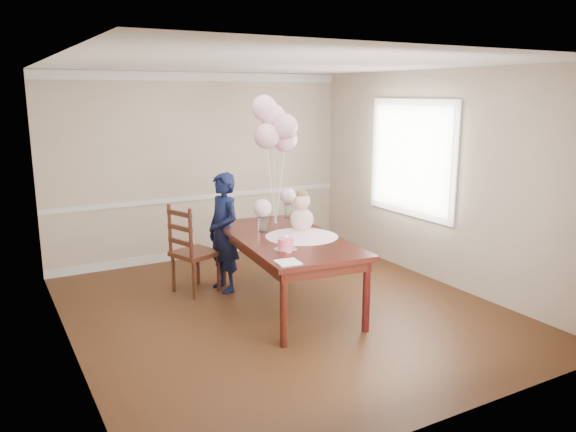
{
  "coord_description": "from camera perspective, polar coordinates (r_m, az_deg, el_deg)",
  "views": [
    {
      "loc": [
        -2.89,
        -5.23,
        2.4
      ],
      "look_at": [
        0.13,
        0.14,
        1.05
      ],
      "focal_mm": 35.0,
      "sensor_mm": 36.0,
      "label": 1
    }
  ],
  "objects": [
    {
      "name": "wall_right",
      "position": [
        7.41,
        15.05,
        3.78
      ],
      "size": [
        0.02,
        5.0,
        2.7
      ],
      "primitive_type": "cube",
      "color": "tan",
      "rests_on": "floor"
    },
    {
      "name": "balloon_ribbon_c",
      "position": [
        6.87,
        -1.38,
        3.92
      ],
      "size": [
        0.03,
        0.1,
        1.13
      ],
      "primitive_type": "cylinder",
      "rotation": [
        -0.09,
        0.02,
        -0.11
      ],
      "color": "white",
      "rests_on": "balloon_weight"
    },
    {
      "name": "woman",
      "position": [
        6.9,
        -6.56,
        -1.68
      ],
      "size": [
        0.42,
        0.58,
        1.47
      ],
      "primitive_type": "imported",
      "rotation": [
        0.0,
        0.0,
        -1.44
      ],
      "color": "black",
      "rests_on": "floor"
    },
    {
      "name": "baby_skirt",
      "position": [
        6.35,
        1.4,
        -1.6
      ],
      "size": [
        0.91,
        0.91,
        0.11
      ],
      "primitive_type": "cone",
      "rotation": [
        0.0,
        0.0,
        -0.11
      ],
      "color": "#FFBBD0",
      "rests_on": "dining_table_top"
    },
    {
      "name": "balloon_weight",
      "position": [
        6.92,
        -1.27,
        -0.79
      ],
      "size": [
        0.05,
        0.05,
        0.02
      ],
      "primitive_type": "cylinder",
      "rotation": [
        0.0,
        0.0,
        -0.11
      ],
      "color": "#B6B7BB",
      "rests_on": "dining_table_top"
    },
    {
      "name": "chair_slat_mid",
      "position": [
        6.74,
        -10.93,
        -1.21
      ],
      "size": [
        0.18,
        0.42,
        0.05
      ],
      "primitive_type": "cube",
      "rotation": [
        0.0,
        0.0,
        0.34
      ],
      "color": "#381D0F",
      "rests_on": "dining_chair_seat"
    },
    {
      "name": "chair_back_post_l",
      "position": [
        6.61,
        -9.86,
        -1.84
      ],
      "size": [
        0.06,
        0.06,
        0.61
      ],
      "primitive_type": "cylinder",
      "rotation": [
        0.0,
        0.0,
        0.34
      ],
      "color": "#36160E",
      "rests_on": "dining_chair_seat"
    },
    {
      "name": "baby_head",
      "position": [
        6.27,
        1.41,
        1.49
      ],
      "size": [
        0.19,
        0.19,
        0.19
      ],
      "primitive_type": "sphere",
      "color": "beige",
      "rests_on": "baby_torso"
    },
    {
      "name": "cake_flower_a",
      "position": [
        5.79,
        -0.23,
        -2.15
      ],
      "size": [
        0.03,
        0.03,
        0.03
      ],
      "primitive_type": "sphere",
      "color": "white",
      "rests_on": "birthday_cake"
    },
    {
      "name": "table_leg_bl",
      "position": [
        7.22,
        -6.63,
        -3.97
      ],
      "size": [
        0.08,
        0.08,
        0.76
      ],
      "primitive_type": "cylinder",
      "rotation": [
        0.0,
        0.0,
        -0.11
      ],
      "color": "black",
      "rests_on": "floor"
    },
    {
      "name": "window_blinds",
      "position": [
        7.72,
        12.33,
        5.75
      ],
      "size": [
        0.01,
        1.5,
        1.4
      ],
      "primitive_type": "cube",
      "color": "white",
      "rests_on": "wall_right"
    },
    {
      "name": "balloon_ribbon_d",
      "position": [
        6.85,
        -1.84,
        4.35
      ],
      "size": [
        0.08,
        0.12,
        1.23
      ],
      "primitive_type": "cylinder",
      "rotation": [
        -0.09,
        -0.07,
        -0.11
      ],
      "color": "white",
      "rests_on": "balloon_weight"
    },
    {
      "name": "roses_near",
      "position": [
        6.52,
        -2.6,
        0.82
      ],
      "size": [
        0.21,
        0.21,
        0.21
      ],
      "primitive_type": "sphere",
      "color": "silver",
      "rests_on": "rose_vase_near"
    },
    {
      "name": "chair_slat_low",
      "position": [
        6.79,
        -10.87,
        -2.63
      ],
      "size": [
        0.18,
        0.42,
        0.05
      ],
      "primitive_type": "cube",
      "rotation": [
        0.0,
        0.0,
        0.34
      ],
      "color": "#3E1810",
      "rests_on": "dining_chair_seat"
    },
    {
      "name": "balloon_b",
      "position": [
        6.74,
        -0.27,
        9.06
      ],
      "size": [
        0.3,
        0.3,
        0.3
      ],
      "primitive_type": "sphere",
      "color": "#DA9AAE",
      "rests_on": "balloon_ribbon_b"
    },
    {
      "name": "wall_left",
      "position": [
        5.38,
        -21.9,
        0.18
      ],
      "size": [
        0.02,
        5.0,
        2.7
      ],
      "primitive_type": "cube",
      "color": "tan",
      "rests_on": "floor"
    },
    {
      "name": "rose_vase_far",
      "position": [
        7.31,
        -0.01,
        0.54
      ],
      "size": [
        0.12,
        0.12,
        0.17
      ],
      "primitive_type": "cylinder",
      "rotation": [
        0.0,
        0.0,
        -0.11
      ],
      "color": "silver",
      "rests_on": "dining_table_top"
    },
    {
      "name": "dining_chair_seat",
      "position": [
        6.97,
        -9.4,
        -3.76
      ],
      "size": [
        0.61,
        0.61,
        0.05
      ],
      "primitive_type": "cube",
      "rotation": [
        0.0,
        0.0,
        0.34
      ],
      "color": "#3D1B10",
      "rests_on": "chair_leg_fl"
    },
    {
      "name": "dining_table_top",
      "position": [
        6.35,
        -0.15,
        -2.34
      ],
      "size": [
        1.31,
        2.28,
        0.05
      ],
      "primitive_type": "cube",
      "rotation": [
        0.0,
        0.0,
        -0.11
      ],
      "color": "black",
      "rests_on": "table_leg_fl"
    },
    {
      "name": "birthday_cake",
      "position": [
        5.81,
        -0.23,
        -2.83
      ],
      "size": [
        0.18,
        0.18,
        0.11
      ],
      "primitive_type": "cylinder",
      "rotation": [
        0.0,
        0.0,
        -0.11
      ],
      "color": "#F14C71",
      "rests_on": "cake_platter"
    },
    {
      "name": "balloon_ribbon_e",
      "position": [
        6.9,
        -0.79,
        2.82
      ],
      "size": [
        0.16,
        0.06,
        0.84
      ],
      "primitive_type": "cylinder",
      "rotation": [
        -0.09,
        0.17,
        -0.11
      ],
      "color": "white",
      "rests_on": "balloon_weight"
    },
    {
      "name": "ceiling",
      "position": [
        5.98,
        -0.42,
        15.22
      ],
      "size": [
        4.5,
        5.0,
        0.02
      ],
      "primitive_type": "cube",
      "color": "white",
      "rests_on": "wall_back"
    },
    {
      "name": "table_leg_br",
      "position": [
        7.52,
        0.06,
        -3.22
      ],
      "size": [
        0.08,
        0.08,
        0.76
      ],
      "primitive_type": "cylinder",
      "rotation": [
        0.0,
        0.0,
        -0.11
      ],
      "color": "black",
      "rests_on": "floor"
    },
    {
      "name": "crown_molding",
      "position": [
        8.25,
        -9.05,
        13.8
      ],
      "size": [
        4.5,
        0.02,
        0.12
      ],
      "primitive_type": "cube",
      "color": "silver",
      "rests_on": "wall_back"
    },
    {
      "name": "chair_back_post_r",
      "position": [
        6.91,
        -11.91,
        -1.3
      ],
      "size": [
        0.06,
        0.06,
        0.61
      ],
      "primitive_type": "cylinder",
      "rotation": [
        0.0,
        0.0,
        0.34
      ],
      "color": "#3E1911",
      "rests_on": "dining_chair_seat"
    },
    {
      "name": "window_frame",
      "position": [
        7.73,
        12.43,
        5.75
      ],
      "size": [
        0.02,
        1.66,
        1.56
      ],
      "primitive_type": "cube",
      "color": "white",
      "rests_on": "wall_right"
    },
    {
      "name": "table_apron",
      "position": [
        6.37,
        -0.15,
        -3.05
      ],
      "size": [
        1.19,
        2.16,
        0.11
      ],
      "primitive_type": "cube",
      "rotation": [
        0.0,
        0.0,
        -0.11
      ],
      "color": "black",
      "rests_on": "table_leg_fl"
    },
    {
      "name": "baby_hair",
      "position": [
        6.26,
        1.42,
        2.08
      ],
      "size": [
        0.13,
        0.13,
        0.13
      ],
      "primitive_type": "sphere",
      "color": "brown",
      "rests_on": "baby_head"
    },
    {
      "name": "balloon_d",
      "position": [
        6.83,
        -2.43,
        10.92
      ],
      "size": [
        0.3,
        0.3,
        0.3
      ],
      "primitive_type": "sphere",
      "color": "#F9B0C4",
      "rests_on": "balloon_ribbon_d"
    },
    {
      "name": "balloon_c",
      "position": [
        6.85,
        -1.49,
        10.02
      ],
      "size": [
        0.3,
        0.3,
        0.3
      ],
      "primitive_type": "sphere",
      "color": "#EDA8B6",
      "rests_on": "balloon_ribbon_c"
    },
    {
      "name": "floor",
      "position": [
        6.44,
        -0.38,
        -9.52
      ],
      "size": [
        4.5,
        5.0,
        0.0
      ],
      "primitive_type": "cube",
      "color": "#311A0C",
      "rests_on": "ground"
    },
    {
      "name": "wall_front",
      "position": [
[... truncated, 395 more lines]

